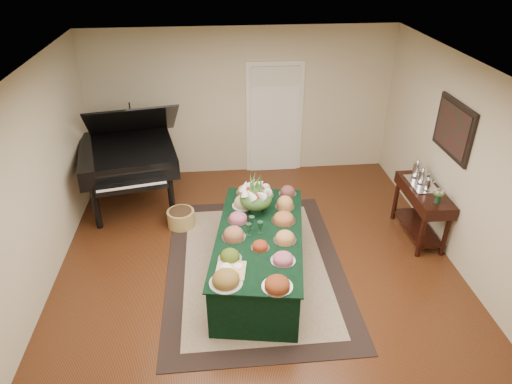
{
  "coord_description": "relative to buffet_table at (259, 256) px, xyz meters",
  "views": [
    {
      "loc": [
        -0.51,
        -4.94,
        4.11
      ],
      "look_at": [
        0.0,
        0.3,
        1.05
      ],
      "focal_mm": 32.0,
      "sensor_mm": 36.0,
      "label": 1
    }
  ],
  "objects": [
    {
      "name": "cutting_board",
      "position": [
        -0.4,
        -0.69,
        0.4
      ],
      "size": [
        0.39,
        0.39,
        0.1
      ],
      "color": "tan",
      "rests_on": "buffet_table"
    },
    {
      "name": "mahogany_sideboard",
      "position": [
        2.5,
        0.74,
        0.27
      ],
      "size": [
        0.45,
        1.17,
        0.83
      ],
      "color": "black",
      "rests_on": "ground"
    },
    {
      "name": "tea_service",
      "position": [
        2.5,
        0.91,
        0.58
      ],
      "size": [
        0.34,
        0.58,
        0.3
      ],
      "color": "silver",
      "rests_on": "mahogany_sideboard"
    },
    {
      "name": "area_rug",
      "position": [
        -0.04,
        0.25,
        -0.36
      ],
      "size": [
        2.43,
        3.4,
        0.01
      ],
      "color": "black",
      "rests_on": "ground"
    },
    {
      "name": "green_goblets",
      "position": [
        -0.07,
        0.03,
        0.45
      ],
      "size": [
        0.23,
        0.23,
        0.18
      ],
      "color": "#143321",
      "rests_on": "buffet_table"
    },
    {
      "name": "food_platters",
      "position": [
        -0.01,
        0.03,
        0.41
      ],
      "size": [
        1.29,
        2.35,
        0.13
      ],
      "color": "silver",
      "rests_on": "buffet_table"
    },
    {
      "name": "wall_painting",
      "position": [
        2.72,
        0.74,
        1.38
      ],
      "size": [
        0.05,
        0.95,
        0.75
      ],
      "color": "black",
      "rests_on": "ground"
    },
    {
      "name": "ground",
      "position": [
        0.0,
        0.2,
        -0.37
      ],
      "size": [
        6.0,
        6.0,
        0.0
      ],
      "primitive_type": "plane",
      "color": "black",
      "rests_on": "ground"
    },
    {
      "name": "wicker_basket",
      "position": [
        -1.1,
        1.36,
        -0.23
      ],
      "size": [
        0.43,
        0.43,
        0.27
      ],
      "primitive_type": "cylinder",
      "color": "#A78343",
      "rests_on": "ground"
    },
    {
      "name": "kitchen_doorway",
      "position": [
        0.6,
        3.17,
        0.66
      ],
      "size": [
        1.05,
        0.07,
        2.1
      ],
      "color": "white",
      "rests_on": "ground"
    },
    {
      "name": "pink_bouquet",
      "position": [
        2.5,
        0.35,
        0.6
      ],
      "size": [
        0.17,
        0.17,
        0.21
      ],
      "color": "#143321",
      "rests_on": "mahogany_sideboard"
    },
    {
      "name": "grand_piano",
      "position": [
        -1.93,
        2.15,
        0.55
      ],
      "size": [
        1.8,
        2.01,
        1.81
      ],
      "color": "black",
      "rests_on": "ground"
    },
    {
      "name": "floral_centerpiece",
      "position": [
        0.0,
        0.52,
        0.63
      ],
      "size": [
        0.46,
        0.46,
        0.46
      ],
      "color": "#143321",
      "rests_on": "buffet_table"
    },
    {
      "name": "buffet_table",
      "position": [
        0.0,
        0.0,
        0.0
      ],
      "size": [
        1.45,
        2.45,
        0.73
      ],
      "color": "black",
      "rests_on": "ground"
    }
  ]
}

